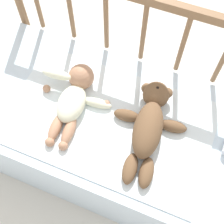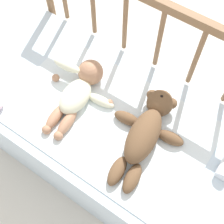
% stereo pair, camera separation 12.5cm
% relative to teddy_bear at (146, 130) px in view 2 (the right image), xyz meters
% --- Properties ---
extents(ground_plane, '(12.00, 12.00, 0.00)m').
position_rel_teddy_bear_xyz_m(ground_plane, '(-0.16, -0.00, -0.48)').
color(ground_plane, silver).
extents(crib_mattress, '(1.28, 0.64, 0.43)m').
position_rel_teddy_bear_xyz_m(crib_mattress, '(-0.16, -0.00, -0.27)').
color(crib_mattress, silver).
rests_on(crib_mattress, ground_plane).
extents(crib_rail, '(1.28, 0.04, 0.79)m').
position_rel_teddy_bear_xyz_m(crib_rail, '(-0.16, 0.34, 0.08)').
color(crib_rail, brown).
rests_on(crib_rail, ground_plane).
extents(blanket, '(0.85, 0.52, 0.01)m').
position_rel_teddy_bear_xyz_m(blanket, '(-0.16, -0.03, -0.05)').
color(blanket, white).
rests_on(blanket, crib_mattress).
extents(teddy_bear, '(0.31, 0.45, 0.12)m').
position_rel_teddy_bear_xyz_m(teddy_bear, '(0.00, 0.00, 0.00)').
color(teddy_bear, brown).
rests_on(teddy_bear, crib_mattress).
extents(baby, '(0.33, 0.39, 0.11)m').
position_rel_teddy_bear_xyz_m(baby, '(-0.33, 0.00, -0.01)').
color(baby, '#EAEACC').
rests_on(baby, crib_mattress).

